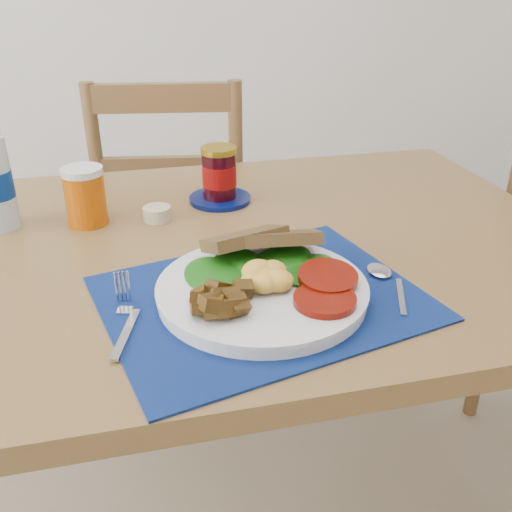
{
  "coord_description": "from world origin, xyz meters",
  "views": [
    {
      "loc": [
        -0.13,
        -0.74,
        1.21
      ],
      "look_at": [
        0.05,
        0.02,
        0.8
      ],
      "focal_mm": 40.0,
      "sensor_mm": 36.0,
      "label": 1
    }
  ],
  "objects": [
    {
      "name": "jam_on_saucer",
      "position": [
        0.06,
        0.4,
        0.8
      ],
      "size": [
        0.13,
        0.13,
        0.12
      ],
      "color": "#051150",
      "rests_on": "table"
    },
    {
      "name": "fork",
      "position": [
        -0.15,
        -0.04,
        0.76
      ],
      "size": [
        0.05,
        0.17,
        0.0
      ],
      "rotation": [
        0.0,
        0.0,
        -0.29
      ],
      "color": "#B2B5BA",
      "rests_on": "placemat"
    },
    {
      "name": "spoon",
      "position": [
        0.26,
        -0.02,
        0.76
      ],
      "size": [
        0.05,
        0.16,
        0.0
      ],
      "rotation": [
        0.0,
        0.0,
        -0.38
      ],
      "color": "#B2B5BA",
      "rests_on": "placemat"
    },
    {
      "name": "chair_far",
      "position": [
        -0.0,
        0.85,
        0.58
      ],
      "size": [
        0.49,
        0.47,
        1.15
      ],
      "rotation": [
        0.0,
        0.0,
        2.98
      ],
      "color": "#53331E",
      "rests_on": "ground"
    },
    {
      "name": "table",
      "position": [
        0.0,
        0.2,
        0.67
      ],
      "size": [
        1.4,
        0.9,
        0.75
      ],
      "color": "brown",
      "rests_on": "ground"
    },
    {
      "name": "ramekin",
      "position": [
        -0.08,
        0.32,
        0.76
      ],
      "size": [
        0.06,
        0.06,
        0.03
      ],
      "primitive_type": "cylinder",
      "color": "#C9B893",
      "rests_on": "table"
    },
    {
      "name": "placemat",
      "position": [
        0.05,
        -0.02,
        0.75
      ],
      "size": [
        0.54,
        0.46,
        0.0
      ],
      "primitive_type": "cube",
      "rotation": [
        0.0,
        0.0,
        0.23
      ],
      "color": "black",
      "rests_on": "table"
    },
    {
      "name": "juice_glass",
      "position": [
        -0.21,
        0.34,
        0.8
      ],
      "size": [
        0.08,
        0.08,
        0.11
      ],
      "primitive_type": "cylinder",
      "color": "#BA4E04",
      "rests_on": "table"
    },
    {
      "name": "breakfast_plate",
      "position": [
        0.05,
        -0.02,
        0.78
      ],
      "size": [
        0.32,
        0.32,
        0.08
      ],
      "rotation": [
        0.0,
        0.0,
        0.13
      ],
      "color": "silver",
      "rests_on": "placemat"
    }
  ]
}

